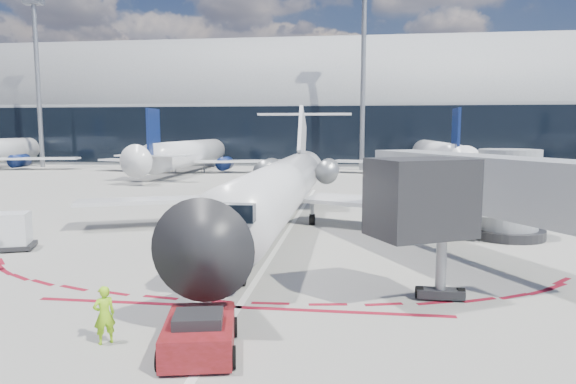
# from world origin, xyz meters

# --- Properties ---
(ground) EXTENTS (260.00, 260.00, 0.00)m
(ground) POSITION_xyz_m (0.00, 0.00, 0.00)
(ground) COLOR slate
(ground) RESTS_ON ground
(apron_centerline) EXTENTS (0.25, 40.00, 0.01)m
(apron_centerline) POSITION_xyz_m (0.00, 2.00, 0.01)
(apron_centerline) COLOR silver
(apron_centerline) RESTS_ON ground
(apron_stop_bar) EXTENTS (14.00, 0.25, 0.01)m
(apron_stop_bar) POSITION_xyz_m (0.00, -11.50, 0.01)
(apron_stop_bar) COLOR maroon
(apron_stop_bar) RESTS_ON ground
(terminal_building) EXTENTS (150.00, 24.15, 24.00)m
(terminal_building) POSITION_xyz_m (0.00, 64.97, 8.52)
(terminal_building) COLOR #929497
(terminal_building) RESTS_ON ground
(jet_bridge) EXTENTS (10.03, 15.20, 4.90)m
(jet_bridge) POSITION_xyz_m (9.79, -3.01, 3.01)
(jet_bridge) COLOR gray
(jet_bridge) RESTS_ON ground
(light_mast_west) EXTENTS (0.70, 0.70, 25.00)m
(light_mast_west) POSITION_xyz_m (-45.00, 48.00, 12.50)
(light_mast_west) COLOR gray
(light_mast_west) RESTS_ON ground
(light_mast_centre) EXTENTS (0.70, 0.70, 25.00)m
(light_mast_centre) POSITION_xyz_m (5.00, 48.00, 12.50)
(light_mast_centre) COLOR gray
(light_mast_centre) RESTS_ON ground
(regional_jet) EXTENTS (25.15, 31.01, 7.77)m
(regional_jet) POSITION_xyz_m (-0.37, 2.09, 2.59)
(regional_jet) COLOR silver
(regional_jet) RESTS_ON ground
(pushback_tug) EXTENTS (2.40, 4.61, 1.17)m
(pushback_tug) POSITION_xyz_m (-0.24, -15.03, 0.52)
(pushback_tug) COLOR #580F0C
(pushback_tug) RESTS_ON ground
(ramp_worker) EXTENTS (0.70, 0.68, 1.63)m
(ramp_worker) POSITION_xyz_m (-3.00, -14.77, 0.81)
(ramp_worker) COLOR #8FD916
(ramp_worker) RESTS_ON ground
(uld_container) EXTENTS (2.40, 2.24, 1.82)m
(uld_container) POSITION_xyz_m (-12.78, -4.83, 0.90)
(uld_container) COLOR black
(uld_container) RESTS_ON ground
(bg_airliner_1) EXTENTS (31.56, 33.41, 10.21)m
(bg_airliner_1) POSITION_xyz_m (-18.43, 41.13, 5.11)
(bg_airliner_1) COLOR silver
(bg_airliner_1) RESTS_ON ground
(bg_airliner_2) EXTENTS (31.33, 33.18, 10.14)m
(bg_airliner_2) POSITION_xyz_m (14.47, 42.10, 5.07)
(bg_airliner_2) COLOR silver
(bg_airliner_2) RESTS_ON ground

